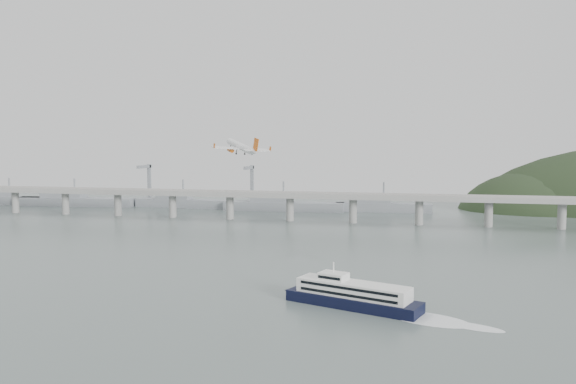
# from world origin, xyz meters

# --- Properties ---
(ground) EXTENTS (900.00, 900.00, 0.00)m
(ground) POSITION_xyz_m (0.00, 0.00, 0.00)
(ground) COLOR #556360
(ground) RESTS_ON ground
(bridge) EXTENTS (800.00, 22.00, 23.90)m
(bridge) POSITION_xyz_m (-1.15, 200.00, 17.65)
(bridge) COLOR gray
(bridge) RESTS_ON ground
(distant_fleet) EXTENTS (453.00, 60.90, 40.00)m
(distant_fleet) POSITION_xyz_m (-155.36, 265.08, 6.22)
(distant_fleet) COLOR gray
(distant_fleet) RESTS_ON ground
(ferry) EXTENTS (82.70, 36.64, 16.20)m
(ferry) POSITION_xyz_m (42.55, -24.66, 4.39)
(ferry) COLOR black
(ferry) RESTS_ON ground
(airliner) EXTENTS (33.56, 34.47, 11.98)m
(airliner) POSITION_xyz_m (-38.21, 96.45, 59.35)
(airliner) COLOR white
(airliner) RESTS_ON ground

